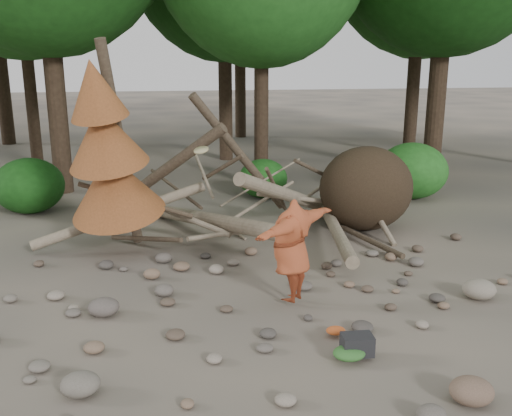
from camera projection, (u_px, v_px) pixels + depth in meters
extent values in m
plane|color=#514C44|center=(303.00, 316.00, 9.03)|extent=(120.00, 120.00, 0.00)
ellipsoid|color=#332619|center=(366.00, 188.00, 13.29)|extent=(2.20, 1.87, 1.98)
cylinder|color=gray|center=(215.00, 221.00, 12.25)|extent=(2.61, 5.11, 1.08)
cylinder|color=gray|center=(292.00, 196.00, 12.93)|extent=(3.18, 3.71, 1.90)
cylinder|color=brown|center=(157.00, 176.00, 12.68)|extent=(3.08, 1.91, 2.49)
cylinder|color=gray|center=(334.00, 227.00, 12.53)|extent=(1.13, 4.98, 0.43)
cylinder|color=brown|center=(240.00, 154.00, 13.08)|extent=(2.39, 1.03, 2.89)
cylinder|color=gray|center=(121.00, 215.00, 12.16)|extent=(3.71, 0.86, 1.20)
cylinder|color=#4C3F30|center=(145.00, 239.00, 11.87)|extent=(1.52, 1.70, 0.49)
cylinder|color=gray|center=(264.00, 200.00, 13.04)|extent=(1.57, 0.85, 0.69)
cylinder|color=#4C3F30|center=(326.00, 176.00, 13.68)|extent=(1.92, 1.25, 1.10)
cylinder|color=gray|center=(203.00, 173.00, 12.44)|extent=(0.37, 1.42, 0.85)
cylinder|color=#4C3F30|center=(365.00, 238.00, 12.40)|extent=(0.79, 2.54, 0.12)
cylinder|color=gray|center=(228.00, 233.00, 11.73)|extent=(1.78, 1.11, 0.29)
cylinder|color=#4C3F30|center=(121.00, 146.00, 11.60)|extent=(0.67, 1.13, 4.35)
cone|color=brown|center=(114.00, 184.00, 11.46)|extent=(2.06, 2.13, 1.86)
cone|color=brown|center=(104.00, 136.00, 10.98)|extent=(1.71, 1.78, 1.65)
cone|color=brown|center=(95.00, 89.00, 10.56)|extent=(1.23, 1.30, 1.41)
cylinder|color=#38281C|center=(51.00, 38.00, 16.09)|extent=(0.56, 0.56, 8.96)
cylinder|color=#38281C|center=(261.00, 70.00, 17.03)|extent=(0.44, 0.44, 7.14)
cylinder|color=#38281C|center=(442.00, 32.00, 18.28)|extent=(0.60, 0.60, 9.45)
cylinder|color=#38281C|center=(28.00, 62.00, 19.83)|extent=(0.42, 0.42, 7.56)
cylinder|color=#38281C|center=(225.00, 48.00, 21.52)|extent=(0.52, 0.52, 8.54)
cylinder|color=#38281C|center=(415.00, 54.00, 22.43)|extent=(0.50, 0.50, 8.12)
cylinder|color=#38281C|center=(240.00, 47.00, 27.73)|extent=(0.54, 0.54, 8.75)
cylinder|color=#38281C|center=(417.00, 57.00, 28.86)|extent=(0.46, 0.46, 7.84)
ellipsoid|color=#164A13|center=(29.00, 186.00, 14.79)|extent=(1.80, 1.80, 1.44)
ellipsoid|color=#1F5E1B|center=(263.00, 178.00, 16.44)|extent=(1.40, 1.40, 1.12)
ellipsoid|color=#276F22|center=(412.00, 171.00, 16.31)|extent=(2.00, 2.00, 1.60)
imported|color=#A24424|center=(292.00, 250.00, 9.23)|extent=(1.93, 1.88, 1.72)
cylinder|color=tan|center=(201.00, 150.00, 9.14)|extent=(0.30, 0.30, 0.13)
cube|color=black|center=(357.00, 349.00, 7.74)|extent=(0.44, 0.30, 0.28)
ellipsoid|color=#2F6428|center=(349.00, 356.00, 7.65)|extent=(0.44, 0.37, 0.17)
ellipsoid|color=#BC4F20|center=(336.00, 334.00, 8.35)|extent=(0.29, 0.24, 0.10)
ellipsoid|color=#6C655A|center=(80.00, 384.00, 6.90)|extent=(0.48, 0.43, 0.29)
ellipsoid|color=brown|center=(472.00, 391.00, 6.74)|extent=(0.53, 0.48, 0.32)
ellipsoid|color=gray|center=(479.00, 289.00, 9.64)|extent=(0.56, 0.51, 0.34)
ellipsoid|color=#5C534D|center=(104.00, 307.00, 9.01)|extent=(0.49, 0.44, 0.29)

